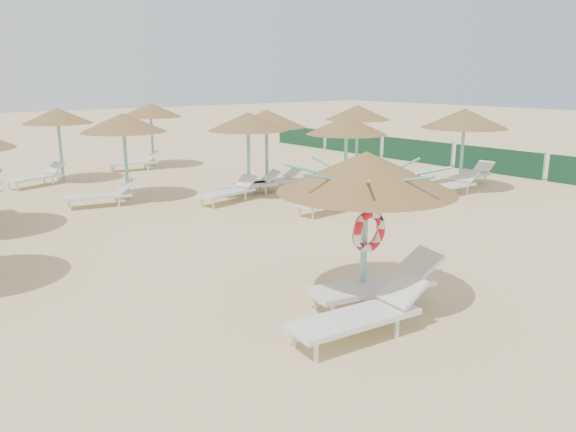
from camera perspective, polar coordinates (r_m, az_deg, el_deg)
ground at (r=9.34m, az=6.66°, el=-9.70°), size 120.00×120.00×0.00m
main_palapa at (r=9.04m, az=7.97°, el=4.35°), size 2.89×2.89×2.59m
lounger_main_a at (r=8.36m, az=7.56°, el=-9.84°), size 2.24×0.91×0.79m
lounger_main_b at (r=9.53m, az=9.35°, el=-6.72°), size 2.40×1.22×0.84m
palapa_field at (r=17.69m, az=-12.70°, el=9.00°), size 19.62×13.82×2.72m
windbreak_fence at (r=25.88m, az=12.93°, el=6.45°), size 0.08×19.84×1.10m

